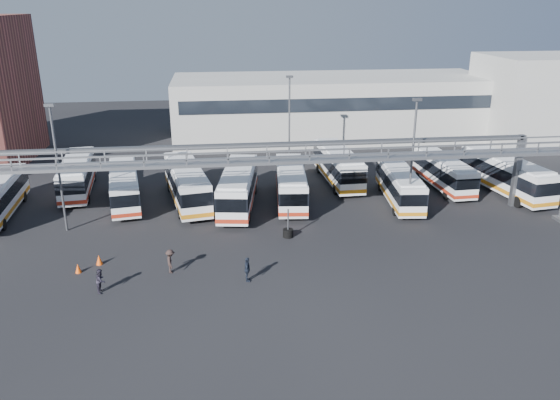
{
  "coord_description": "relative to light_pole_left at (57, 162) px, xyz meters",
  "views": [
    {
      "loc": [
        -3.96,
        -34.21,
        17.26
      ],
      "look_at": [
        1.02,
        6.0,
        2.56
      ],
      "focal_mm": 35.0,
      "sensor_mm": 36.0,
      "label": 1
    }
  ],
  "objects": [
    {
      "name": "cone_left",
      "position": [
        3.72,
        -6.57,
        -5.37
      ],
      "size": [
        0.51,
        0.51,
        0.72
      ],
      "primitive_type": "cone",
      "rotation": [
        0.0,
        0.0,
        0.14
      ],
      "color": "#F3500D",
      "rests_on": "ground"
    },
    {
      "name": "pedestrian_c",
      "position": [
        8.78,
        -8.4,
        -4.89
      ],
      "size": [
        0.74,
        1.15,
        1.67
      ],
      "primitive_type": "imported",
      "rotation": [
        0.0,
        0.0,
        1.69
      ],
      "color": "#2C201D",
      "rests_on": "ground"
    },
    {
      "name": "light_pole_left",
      "position": [
        0.0,
        0.0,
        0.0
      ],
      "size": [
        0.7,
        0.35,
        10.21
      ],
      "color": "#4C4F54",
      "rests_on": "ground"
    },
    {
      "name": "bus_3",
      "position": [
        9.42,
        5.27,
        -3.78
      ],
      "size": [
        4.74,
        11.87,
        3.52
      ],
      "rotation": [
        0.0,
        0.0,
        0.18
      ],
      "color": "silver",
      "rests_on": "ground"
    },
    {
      "name": "bus_7",
      "position": [
        28.6,
        3.1,
        -4.0
      ],
      "size": [
        3.4,
        10.45,
        3.12
      ],
      "rotation": [
        0.0,
        0.0,
        -0.1
      ],
      "color": "silver",
      "rests_on": "ground"
    },
    {
      "name": "ground",
      "position": [
        16.0,
        -8.0,
        -5.73
      ],
      "size": [
        140.0,
        140.0,
        0.0
      ],
      "primitive_type": "plane",
      "color": "black",
      "rests_on": "ground"
    },
    {
      "name": "warehouse",
      "position": [
        28.0,
        30.0,
        -1.73
      ],
      "size": [
        42.0,
        14.0,
        8.0
      ],
      "primitive_type": "cube",
      "color": "#9E9E99",
      "rests_on": "ground"
    },
    {
      "name": "light_pole_back",
      "position": [
        20.0,
        14.0,
        0.0
      ],
      "size": [
        0.7,
        0.35,
        10.21
      ],
      "color": "#4C4F54",
      "rests_on": "ground"
    },
    {
      "name": "bus_6",
      "position": [
        24.36,
        9.58,
        -3.85
      ],
      "size": [
        3.0,
        11.28,
        3.4
      ],
      "rotation": [
        0.0,
        0.0,
        0.04
      ],
      "color": "silver",
      "rests_on": "ground"
    },
    {
      "name": "tire_stack",
      "position": [
        17.47,
        -3.5,
        -5.34
      ],
      "size": [
        0.81,
        0.81,
        2.32
      ],
      "color": "black",
      "rests_on": "ground"
    },
    {
      "name": "bus_4",
      "position": [
        14.01,
        3.67,
        -3.81
      ],
      "size": [
        4.31,
        11.67,
        3.46
      ],
      "rotation": [
        0.0,
        0.0,
        -0.15
      ],
      "color": "silver",
      "rests_on": "ground"
    },
    {
      "name": "bus_1",
      "position": [
        -1.08,
        9.59,
        -3.92
      ],
      "size": [
        3.64,
        10.99,
        3.27
      ],
      "rotation": [
        0.0,
        0.0,
        0.11
      ],
      "color": "silver",
      "rests_on": "ground"
    },
    {
      "name": "bus_8",
      "position": [
        34.18,
        6.61,
        -4.02
      ],
      "size": [
        2.75,
        10.25,
        3.09
      ],
      "rotation": [
        0.0,
        0.0,
        0.04
      ],
      "color": "silver",
      "rests_on": "ground"
    },
    {
      "name": "light_pole_mid",
      "position": [
        28.0,
        -1.0,
        0.0
      ],
      "size": [
        0.7,
        0.35,
        10.21
      ],
      "color": "#4C4F54",
      "rests_on": "ground"
    },
    {
      "name": "bus_2",
      "position": [
        3.83,
        5.78,
        -3.98
      ],
      "size": [
        4.03,
        10.65,
        3.16
      ],
      "rotation": [
        0.0,
        0.0,
        0.16
      ],
      "color": "silver",
      "rests_on": "ground"
    },
    {
      "name": "bus_5",
      "position": [
        18.81,
        4.42,
        -3.92
      ],
      "size": [
        3.52,
        10.96,
        3.27
      ],
      "rotation": [
        0.0,
        0.0,
        -0.1
      ],
      "color": "silver",
      "rests_on": "ground"
    },
    {
      "name": "pedestrian_d",
      "position": [
        13.84,
        -10.27,
        -4.88
      ],
      "size": [
        0.51,
        1.03,
        1.7
      ],
      "primitive_type": "imported",
      "rotation": [
        0.0,
        0.0,
        1.47
      ],
      "color": "black",
      "rests_on": "ground"
    },
    {
      "name": "building_right",
      "position": [
        54.0,
        24.0,
        -0.23
      ],
      "size": [
        14.0,
        12.0,
        11.0
      ],
      "primitive_type": "cube",
      "color": "#B2B2AD",
      "rests_on": "ground"
    },
    {
      "name": "bus_9",
      "position": [
        39.4,
        4.22,
        -3.8
      ],
      "size": [
        4.18,
        11.71,
        3.48
      ],
      "rotation": [
        0.0,
        0.0,
        0.14
      ],
      "color": "silver",
      "rests_on": "ground"
    },
    {
      "name": "gantry",
      "position": [
        16.0,
        -2.13,
        -0.22
      ],
      "size": [
        51.4,
        5.15,
        7.1
      ],
      "color": "gray",
      "rests_on": "ground"
    },
    {
      "name": "cone_right",
      "position": [
        2.53,
        -7.66,
        -5.4
      ],
      "size": [
        0.5,
        0.5,
        0.65
      ],
      "primitive_type": "cone",
      "rotation": [
        0.0,
        0.0,
        -0.27
      ],
      "color": "#F3500D",
      "rests_on": "ground"
    },
    {
      "name": "pedestrian_b",
      "position": [
        4.59,
        -10.54,
        -4.93
      ],
      "size": [
        0.69,
        0.84,
        1.59
      ],
      "primitive_type": "imported",
      "rotation": [
        0.0,
        0.0,
        1.45
      ],
      "color": "#24202D",
      "rests_on": "ground"
    }
  ]
}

